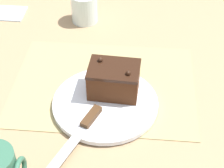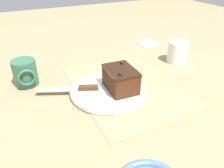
% 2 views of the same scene
% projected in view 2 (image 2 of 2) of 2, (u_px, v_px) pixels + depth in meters
% --- Properties ---
extents(ground_plane, '(3.00, 3.00, 0.00)m').
position_uv_depth(ground_plane, '(126.00, 87.00, 0.78)').
color(ground_plane, '#9E7F5B').
extents(placemat_woven, '(0.46, 0.34, 0.00)m').
position_uv_depth(placemat_woven, '(126.00, 86.00, 0.78)').
color(placemat_woven, tan).
rests_on(placemat_woven, ground_plane).
extents(cake_plate, '(0.25, 0.25, 0.01)m').
position_uv_depth(cake_plate, '(108.00, 91.00, 0.73)').
color(cake_plate, white).
rests_on(cake_plate, placemat_woven).
extents(chocolate_cake, '(0.13, 0.09, 0.08)m').
position_uv_depth(chocolate_cake, '(121.00, 79.00, 0.71)').
color(chocolate_cake, '#472614').
rests_on(chocolate_cake, cake_plate).
extents(serving_knife, '(0.10, 0.20, 0.01)m').
position_uv_depth(serving_knife, '(78.00, 88.00, 0.72)').
color(serving_knife, '#472D19').
rests_on(serving_knife, cake_plate).
extents(drinking_glass, '(0.08, 0.08, 0.09)m').
position_uv_depth(drinking_glass, '(177.00, 52.00, 0.94)').
color(drinking_glass, silver).
rests_on(drinking_glass, ground_plane).
extents(coffee_mug, '(0.09, 0.08, 0.09)m').
position_uv_depth(coffee_mug, '(25.00, 73.00, 0.77)').
color(coffee_mug, '#33664C').
rests_on(coffee_mug, ground_plane).
extents(folded_napkin, '(0.11, 0.09, 0.01)m').
position_uv_depth(folded_napkin, '(146.00, 42.00, 1.16)').
color(folded_napkin, silver).
rests_on(folded_napkin, ground_plane).
extents(dessert_fork, '(0.14, 0.08, 0.01)m').
position_uv_depth(dessert_fork, '(29.00, 60.00, 0.97)').
color(dessert_fork, '#B7BABF').
rests_on(dessert_fork, ground_plane).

